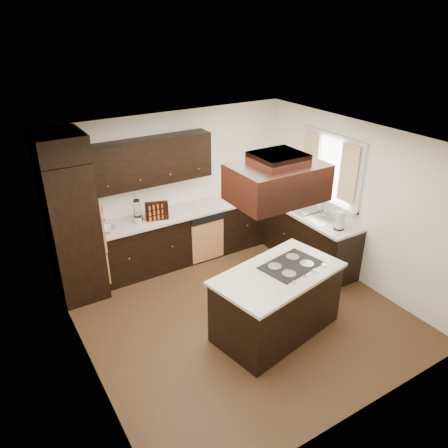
{
  "coord_description": "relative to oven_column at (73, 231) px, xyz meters",
  "views": [
    {
      "loc": [
        -2.84,
        -4.2,
        3.91
      ],
      "look_at": [
        0.1,
        0.6,
        1.15
      ],
      "focal_mm": 35.0,
      "sensor_mm": 36.0,
      "label": 1
    }
  ],
  "objects": [
    {
      "name": "hood_duct",
      "position": [
        1.88,
        -2.25,
        1.38
      ],
      "size": [
        0.55,
        0.5,
        0.13
      ],
      "primitive_type": "cube",
      "color": "black",
      "rests_on": "ceiling"
    },
    {
      "name": "blender_pitcher",
      "position": [
        1.0,
        0.05,
        0.09
      ],
      "size": [
        0.13,
        0.13,
        0.26
      ],
      "primitive_type": "cone",
      "color": "silver",
      "rests_on": "blender_base"
    },
    {
      "name": "cooktop",
      "position": [
        2.22,
        -2.21,
        -0.13
      ],
      "size": [
        0.85,
        0.65,
        0.01
      ],
      "primitive_type": "cube",
      "rotation": [
        0.0,
        0.0,
        0.19
      ],
      "color": "black",
      "rests_on": "island_top"
    },
    {
      "name": "soap_bottle",
      "position": [
        3.53,
        -0.57,
        -0.04
      ],
      "size": [
        0.11,
        0.12,
        0.2
      ],
      "primitive_type": "imported",
      "rotation": [
        0.0,
        0.0,
        -0.31
      ],
      "color": "silver",
      "rests_on": "countertop_right"
    },
    {
      "name": "blender_base",
      "position": [
        1.0,
        0.05,
        -0.09
      ],
      "size": [
        0.15,
        0.15,
        0.1
      ],
      "primitive_type": "cylinder",
      "color": "silver",
      "rests_on": "countertop_back"
    },
    {
      "name": "curtain_left",
      "position": [
        3.79,
        -1.57,
        0.64
      ],
      "size": [
        0.02,
        0.34,
        0.9
      ],
      "primitive_type": "cube",
      "color": "#FEF3C2",
      "rests_on": "wall_right"
    },
    {
      "name": "wall_oven_face",
      "position": [
        0.35,
        0.0,
        0.06
      ],
      "size": [
        0.05,
        0.62,
        0.78
      ],
      "primitive_type": "cube",
      "color": "tan",
      "rests_on": "oven_column"
    },
    {
      "name": "mixing_bowl",
      "position": [
        0.49,
        0.0,
        -0.11
      ],
      "size": [
        0.26,
        0.26,
        0.06
      ],
      "primitive_type": "imported",
      "rotation": [
        0.0,
        0.0,
        -0.02
      ],
      "color": "silver",
      "rests_on": "countertop_back"
    },
    {
      "name": "island",
      "position": [
        1.98,
        -2.26,
        -0.62
      ],
      "size": [
        1.76,
        1.18,
        0.88
      ],
      "primitive_type": "cube",
      "rotation": [
        0.0,
        0.0,
        0.19
      ],
      "color": "black",
      "rests_on": "floor"
    },
    {
      "name": "spice_rack",
      "position": [
        1.3,
        -0.01,
        0.01
      ],
      "size": [
        0.37,
        0.19,
        0.3
      ],
      "primitive_type": "cube",
      "rotation": [
        0.0,
        0.0,
        -0.3
      ],
      "color": "black",
      "rests_on": "countertop_back"
    },
    {
      "name": "island_top",
      "position": [
        1.98,
        -2.26,
        -0.16
      ],
      "size": [
        1.83,
        1.25,
        0.04
      ],
      "primitive_type": "cube",
      "rotation": [
        0.0,
        0.0,
        0.19
      ],
      "color": "beige",
      "rests_on": "island"
    },
    {
      "name": "paper_towel",
      "position": [
        3.52,
        -1.77,
        0.01
      ],
      "size": [
        0.16,
        0.16,
        0.29
      ],
      "primitive_type": "cylinder",
      "rotation": [
        0.0,
        0.0,
        0.19
      ],
      "color": "silver",
      "rests_on": "countertop_right"
    },
    {
      "name": "wall_front",
      "position": [
        1.78,
        -3.81,
        0.19
      ],
      "size": [
        4.2,
        0.02,
        2.5
      ],
      "primitive_type": "cube",
      "color": "white",
      "rests_on": "ground"
    },
    {
      "name": "range_hood",
      "position": [
        1.88,
        -2.25,
        1.1
      ],
      "size": [
        1.05,
        0.72,
        0.42
      ],
      "primitive_type": "cube",
      "color": "black",
      "rests_on": "ceiling"
    },
    {
      "name": "curtain_right",
      "position": [
        3.79,
        -0.74,
        0.64
      ],
      "size": [
        0.02,
        0.34,
        0.9
      ],
      "primitive_type": "cube",
      "color": "#FEF3C2",
      "rests_on": "wall_right"
    },
    {
      "name": "dishwasher_front",
      "position": [
        2.1,
        -0.2,
        -0.66
      ],
      "size": [
        0.6,
        0.05,
        0.72
      ],
      "primitive_type": "cube",
      "color": "tan",
      "rests_on": "floor"
    },
    {
      "name": "base_cabinets_right",
      "position": [
        3.58,
        -0.8,
        -0.62
      ],
      "size": [
        0.6,
        2.4,
        0.88
      ],
      "primitive_type": "cube",
      "color": "black",
      "rests_on": "floor"
    },
    {
      "name": "wall_back",
      "position": [
        1.78,
        0.4,
        0.19
      ],
      "size": [
        4.2,
        0.02,
        2.5
      ],
      "primitive_type": "cube",
      "color": "white",
      "rests_on": "ground"
    },
    {
      "name": "oven_column",
      "position": [
        0.0,
        0.0,
        0.0
      ],
      "size": [
        0.65,
        0.75,
        2.12
      ],
      "primitive_type": "cube",
      "color": "black",
      "rests_on": "floor"
    },
    {
      "name": "countertop_right",
      "position": [
        3.56,
        -0.8,
        -0.16
      ],
      "size": [
        0.63,
        2.4,
        0.04
      ],
      "primitive_type": "cube",
      "color": "beige",
      "rests_on": "base_cabinets_right"
    },
    {
      "name": "window_frame",
      "position": [
        3.85,
        -1.16,
        0.59
      ],
      "size": [
        0.06,
        1.32,
        1.12
      ],
      "primitive_type": "cube",
      "color": "silver",
      "rests_on": "wall_right"
    },
    {
      "name": "sink_rim",
      "position": [
        3.58,
        -1.16,
        -0.14
      ],
      "size": [
        0.52,
        0.84,
        0.01
      ],
      "primitive_type": "cube",
      "color": "silver",
      "rests_on": "countertop_right"
    },
    {
      "name": "upper_cabinets",
      "position": [
        1.34,
        0.23,
        0.75
      ],
      "size": [
        2.0,
        0.34,
        0.72
      ],
      "primitive_type": "cube",
      "color": "black",
      "rests_on": "wall_back"
    },
    {
      "name": "wall_left",
      "position": [
        -0.33,
        -1.71,
        0.19
      ],
      "size": [
        0.02,
        4.2,
        2.5
      ],
      "primitive_type": "cube",
      "color": "white",
      "rests_on": "ground"
    },
    {
      "name": "base_cabinets_back",
      "position": [
        1.81,
        0.09,
        -0.62
      ],
      "size": [
        2.93,
        0.6,
        0.88
      ],
      "primitive_type": "cube",
      "color": "black",
      "rests_on": "floor"
    },
    {
      "name": "wall_right",
      "position": [
        3.88,
        -1.71,
        0.19
      ],
      "size": [
        0.02,
        4.2,
        2.5
      ],
      "primitive_type": "cube",
      "color": "white",
      "rests_on": "ground"
    },
    {
      "name": "window_pane",
      "position": [
        3.87,
        -1.16,
        0.59
      ],
      "size": [
        0.0,
        1.2,
        1.0
      ],
      "primitive_type": "cube",
      "color": "white",
      "rests_on": "wall_right"
    },
    {
      "name": "countertop_back",
      "position": [
        1.81,
        0.08,
        -0.16
      ],
      "size": [
        2.93,
        0.63,
        0.04
      ],
      "primitive_type": "cube",
      "color": "beige",
      "rests_on": "base_cabinets_back"
    },
    {
      "name": "ceiling",
      "position": [
        1.78,
        -1.71,
        1.45
      ],
      "size": [
        4.2,
        4.2,
        0.02
      ],
      "primitive_type": "cube",
      "color": "white",
      "rests_on": "ground"
    },
    {
      "name": "floor",
      "position": [
        1.78,
        -1.71,
        -1.07
      ],
      "size": [
        4.2,
        4.2,
        0.02
      ],
      "primitive_type": "cube",
      "color": "brown",
      "rests_on": "ground"
    }
  ]
}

